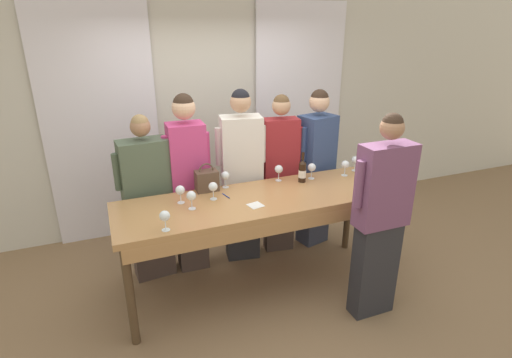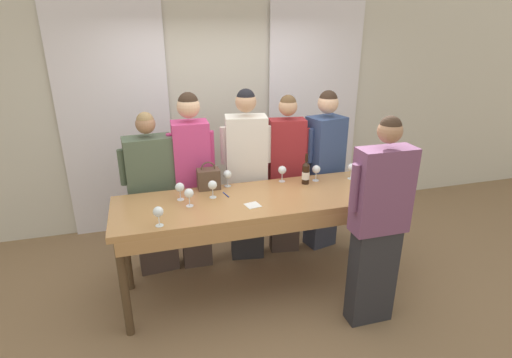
% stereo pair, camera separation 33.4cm
% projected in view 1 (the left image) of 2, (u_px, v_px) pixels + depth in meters
% --- Properties ---
extents(ground_plane, '(18.00, 18.00, 0.00)m').
position_uv_depth(ground_plane, '(259.00, 286.00, 3.94)').
color(ground_plane, '#846647').
extents(wall_back, '(12.00, 0.06, 2.80)m').
position_uv_depth(wall_back, '(207.00, 113.00, 4.90)').
color(wall_back, beige).
rests_on(wall_back, ground_plane).
extents(curtain_panel_left, '(1.23, 0.03, 2.69)m').
position_uv_depth(curtain_panel_left, '(102.00, 127.00, 4.44)').
color(curtain_panel_left, white).
rests_on(curtain_panel_left, ground_plane).
extents(curtain_panel_right, '(1.23, 0.03, 2.69)m').
position_uv_depth(curtain_panel_right, '(299.00, 111.00, 5.29)').
color(curtain_panel_right, white).
rests_on(curtain_panel_right, ground_plane).
extents(tasting_bar, '(2.57, 0.79, 0.96)m').
position_uv_depth(tasting_bar, '(260.00, 208.00, 3.61)').
color(tasting_bar, '#B27F4C').
rests_on(tasting_bar, ground_plane).
extents(wine_bottle, '(0.07, 0.07, 0.30)m').
position_uv_depth(wine_bottle, '(302.00, 171.00, 3.91)').
color(wine_bottle, black).
rests_on(wine_bottle, tasting_bar).
extents(handbag, '(0.21, 0.14, 0.27)m').
position_uv_depth(handbag, '(207.00, 180.00, 3.72)').
color(handbag, brown).
rests_on(handbag, tasting_bar).
extents(wine_glass_front_left, '(0.08, 0.08, 0.16)m').
position_uv_depth(wine_glass_front_left, '(279.00, 169.00, 3.94)').
color(wine_glass_front_left, white).
rests_on(wine_glass_front_left, tasting_bar).
extents(wine_glass_front_mid, '(0.08, 0.08, 0.16)m').
position_uv_depth(wine_glass_front_mid, '(345.00, 165.00, 4.08)').
color(wine_glass_front_mid, white).
rests_on(wine_glass_front_mid, tasting_bar).
extents(wine_glass_front_right, '(0.08, 0.08, 0.16)m').
position_uv_depth(wine_glass_front_right, '(355.00, 160.00, 4.21)').
color(wine_glass_front_right, white).
rests_on(wine_glass_front_right, tasting_bar).
extents(wine_glass_center_left, '(0.08, 0.08, 0.16)m').
position_uv_depth(wine_glass_center_left, '(364.00, 166.00, 4.04)').
color(wine_glass_center_left, white).
rests_on(wine_glass_center_left, tasting_bar).
extents(wine_glass_center_mid, '(0.08, 0.08, 0.16)m').
position_uv_depth(wine_glass_center_mid, '(180.00, 191.00, 3.45)').
color(wine_glass_center_mid, white).
rests_on(wine_glass_center_mid, tasting_bar).
extents(wine_glass_center_right, '(0.08, 0.08, 0.16)m').
position_uv_depth(wine_glass_center_right, '(312.00, 168.00, 3.99)').
color(wine_glass_center_right, white).
rests_on(wine_glass_center_right, tasting_bar).
extents(wine_glass_back_left, '(0.08, 0.08, 0.16)m').
position_uv_depth(wine_glass_back_left, '(225.00, 176.00, 3.78)').
color(wine_glass_back_left, white).
rests_on(wine_glass_back_left, tasting_bar).
extents(wine_glass_back_mid, '(0.08, 0.08, 0.16)m').
position_uv_depth(wine_glass_back_mid, '(213.00, 187.00, 3.52)').
color(wine_glass_back_mid, white).
rests_on(wine_glass_back_mid, tasting_bar).
extents(wine_glass_back_right, '(0.08, 0.08, 0.16)m').
position_uv_depth(wine_glass_back_right, '(191.00, 196.00, 3.33)').
color(wine_glass_back_right, white).
rests_on(wine_glass_back_right, tasting_bar).
extents(wine_glass_near_host, '(0.08, 0.08, 0.16)m').
position_uv_depth(wine_glass_near_host, '(165.00, 216.00, 2.98)').
color(wine_glass_near_host, white).
rests_on(wine_glass_near_host, tasting_bar).
extents(napkin, '(0.14, 0.14, 0.00)m').
position_uv_depth(napkin, '(256.00, 205.00, 3.44)').
color(napkin, white).
rests_on(napkin, tasting_bar).
extents(pen, '(0.03, 0.12, 0.01)m').
position_uv_depth(pen, '(226.00, 196.00, 3.62)').
color(pen, '#193399').
rests_on(pen, tasting_bar).
extents(guest_olive_jacket, '(0.57, 0.29, 1.67)m').
position_uv_depth(guest_olive_jacket, '(148.00, 200.00, 3.85)').
color(guest_olive_jacket, '#473833').
rests_on(guest_olive_jacket, ground_plane).
extents(guest_pink_top, '(0.46, 0.27, 1.83)m').
position_uv_depth(guest_pink_top, '(189.00, 182.00, 3.94)').
color(guest_pink_top, '#473833').
rests_on(guest_pink_top, ground_plane).
extents(guest_cream_sweater, '(0.53, 0.33, 1.84)m').
position_uv_depth(guest_cream_sweater, '(242.00, 176.00, 4.14)').
color(guest_cream_sweater, '#28282D').
rests_on(guest_cream_sweater, ground_plane).
extents(guest_striped_shirt, '(0.49, 0.25, 1.76)m').
position_uv_depth(guest_striped_shirt, '(280.00, 173.00, 4.30)').
color(guest_striped_shirt, '#473833').
rests_on(guest_striped_shirt, ground_plane).
extents(guest_navy_coat, '(0.48, 0.35, 1.79)m').
position_uv_depth(guest_navy_coat, '(316.00, 167.00, 4.45)').
color(guest_navy_coat, '#383D51').
rests_on(guest_navy_coat, ground_plane).
extents(host_pouring, '(0.56, 0.20, 1.80)m').
position_uv_depth(host_pouring, '(381.00, 219.00, 3.28)').
color(host_pouring, '#28282D').
rests_on(host_pouring, ground_plane).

